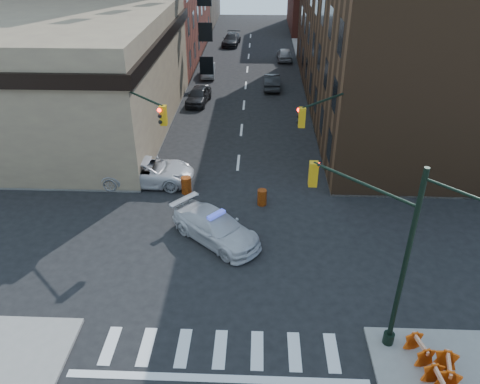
# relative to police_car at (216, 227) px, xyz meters

# --- Properties ---
(ground) EXTENTS (140.00, 140.00, 0.00)m
(ground) POSITION_rel_police_car_xyz_m (0.80, -0.69, -0.80)
(ground) COLOR black
(ground) RESTS_ON ground
(sidewalk_nw) EXTENTS (34.00, 54.50, 0.15)m
(sidewalk_nw) POSITION_rel_police_car_xyz_m (-22.20, 32.06, -0.72)
(sidewalk_nw) COLOR gray
(sidewalk_nw) RESTS_ON ground
(sidewalk_ne) EXTENTS (34.00, 54.50, 0.15)m
(sidewalk_ne) POSITION_rel_police_car_xyz_m (23.80, 32.06, -0.72)
(sidewalk_ne) COLOR gray
(sidewalk_ne) RESTS_ON ground
(bank_building) EXTENTS (22.00, 22.00, 9.00)m
(bank_building) POSITION_rel_police_car_xyz_m (-16.20, 15.81, 3.70)
(bank_building) COLOR #8F7E5D
(bank_building) RESTS_ON ground
(commercial_row_ne) EXTENTS (14.00, 34.00, 14.00)m
(commercial_row_ne) POSITION_rel_police_car_xyz_m (13.80, 21.81, 6.20)
(commercial_row_ne) COLOR #452D1B
(commercial_row_ne) RESTS_ON ground
(signal_pole_se) EXTENTS (5.40, 5.27, 8.00)m
(signal_pole_se) POSITION_rel_police_car_xyz_m (6.83, -6.21, 3.82)
(signal_pole_se) COLOR black
(signal_pole_se) RESTS_ON sidewalk_se
(signal_pole_nw) EXTENTS (3.58, 3.67, 8.00)m
(signal_pole_nw) POSITION_rel_police_car_xyz_m (-5.06, 4.65, 3.54)
(signal_pole_nw) COLOR black
(signal_pole_nw) RESTS_ON sidewalk_nw
(signal_pole_ne) EXTENTS (3.67, 3.58, 8.00)m
(signal_pole_ne) POSITION_rel_police_car_xyz_m (6.63, 4.67, 3.54)
(signal_pole_ne) COLOR black
(signal_pole_ne) RESTS_ON sidewalk_ne
(tree_ne_near) EXTENTS (3.00, 3.00, 4.85)m
(tree_ne_near) POSITION_rel_police_car_xyz_m (8.30, 25.31, 2.69)
(tree_ne_near) COLOR black
(tree_ne_near) RESTS_ON sidewalk_ne
(tree_ne_far) EXTENTS (3.00, 3.00, 4.85)m
(tree_ne_far) POSITION_rel_police_car_xyz_m (8.30, 33.31, 2.69)
(tree_ne_far) COLOR black
(tree_ne_far) RESTS_ON sidewalk_ne
(police_car) EXTENTS (5.59, 5.32, 1.59)m
(police_car) POSITION_rel_police_car_xyz_m (0.00, 0.00, 0.00)
(police_car) COLOR silver
(police_car) RESTS_ON ground
(pickup) EXTENTS (6.12, 2.89, 1.69)m
(pickup) POSITION_rel_police_car_xyz_m (-5.00, 6.16, 0.05)
(pickup) COLOR silver
(pickup) RESTS_ON ground
(parked_car_wnear) EXTENTS (2.34, 4.69, 1.53)m
(parked_car_wnear) POSITION_rel_police_car_xyz_m (-3.49, 21.65, -0.03)
(parked_car_wnear) COLOR black
(parked_car_wnear) RESTS_ON ground
(parked_car_wfar) EXTENTS (1.67, 4.23, 1.37)m
(parked_car_wfar) POSITION_rel_police_car_xyz_m (-3.44, 30.42, -0.11)
(parked_car_wfar) COLOR gray
(parked_car_wfar) RESTS_ON ground
(parked_car_wdeep) EXTENTS (2.60, 5.45, 1.53)m
(parked_car_wdeep) POSITION_rel_police_car_xyz_m (-1.72, 45.34, -0.03)
(parked_car_wdeep) COLOR black
(parked_car_wdeep) RESTS_ON ground
(parked_car_enear) EXTENTS (1.68, 4.61, 1.51)m
(parked_car_enear) POSITION_rel_police_car_xyz_m (3.50, 26.40, -0.04)
(parked_car_enear) COLOR black
(parked_car_enear) RESTS_ON ground
(parked_car_efar) EXTENTS (1.83, 4.43, 1.50)m
(parked_car_efar) POSITION_rel_police_car_xyz_m (5.25, 37.64, -0.05)
(parked_car_efar) COLOR gray
(parked_car_efar) RESTS_ON ground
(pedestrian_a) EXTENTS (0.71, 0.61, 1.65)m
(pedestrian_a) POSITION_rel_police_car_xyz_m (-6.72, 6.70, 0.18)
(pedestrian_a) COLOR black
(pedestrian_a) RESTS_ON sidewalk_nw
(pedestrian_b) EXTENTS (1.01, 0.87, 1.80)m
(pedestrian_b) POSITION_rel_police_car_xyz_m (-9.83, 5.33, 0.26)
(pedestrian_b) COLOR black
(pedestrian_b) RESTS_ON sidewalk_nw
(pedestrian_c) EXTENTS (1.01, 0.71, 1.59)m
(pedestrian_c) POSITION_rel_police_car_xyz_m (-12.08, 5.31, 0.15)
(pedestrian_c) COLOR black
(pedestrian_c) RESTS_ON sidewalk_nw
(barrel_road) EXTENTS (0.72, 0.72, 1.00)m
(barrel_road) POSITION_rel_police_car_xyz_m (2.48, 3.72, -0.30)
(barrel_road) COLOR red
(barrel_road) RESTS_ON ground
(barrel_bank) EXTENTS (0.82, 0.82, 1.12)m
(barrel_bank) POSITION_rel_police_car_xyz_m (-2.29, 4.91, -0.24)
(barrel_bank) COLOR orange
(barrel_bank) RESTS_ON ground
(barricade_se_a) EXTENTS (0.92, 1.39, 0.96)m
(barricade_se_a) POSITION_rel_police_car_xyz_m (9.30, -8.69, -0.17)
(barricade_se_a) COLOR #C03009
(barricade_se_a) RESTS_ON sidewalk_se
(barricade_se_b) EXTENTS (0.83, 1.24, 0.85)m
(barricade_se_b) POSITION_rel_police_car_xyz_m (8.58, -7.69, -0.22)
(barricade_se_b) COLOR red
(barricade_se_b) RESTS_ON sidewalk_se
(barricade_se_c) EXTENTS (0.72, 1.25, 0.89)m
(barricade_se_c) POSITION_rel_police_car_xyz_m (8.80, -9.25, -0.20)
(barricade_se_c) COLOR #F03E0B
(barricade_se_c) RESTS_ON sidewalk_se
(barricade_nw_a) EXTENTS (1.15, 0.64, 0.83)m
(barricade_nw_a) POSITION_rel_police_car_xyz_m (-6.14, 7.31, -0.23)
(barricade_nw_a) COLOR red
(barricade_nw_a) RESTS_ON sidewalk_nw
(barricade_nw_b) EXTENTS (1.16, 0.71, 0.82)m
(barricade_nw_b) POSITION_rel_police_car_xyz_m (-8.05, 7.31, -0.24)
(barricade_nw_b) COLOR #DB480A
(barricade_nw_b) RESTS_ON sidewalk_nw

